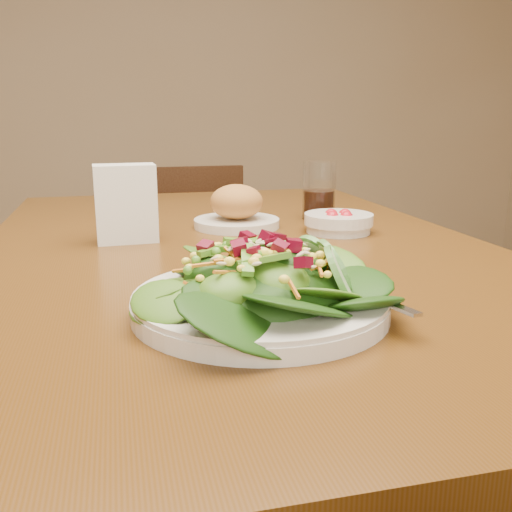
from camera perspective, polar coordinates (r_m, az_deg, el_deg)
name	(u,v)px	position (r m, az deg, el deg)	size (l,w,h in m)	color
dining_table	(238,297)	(1.06, -1.85, -4.13)	(0.90, 1.40, 0.75)	#4F2E13
chair_far	(191,264)	(2.16, -6.55, -0.83)	(0.38, 0.38, 0.80)	#331D0F
salad_plate	(269,286)	(0.67, 1.27, -3.04)	(0.31, 0.30, 0.09)	silver
bread_plate	(237,210)	(1.18, -1.96, 4.64)	(0.18, 0.18, 0.09)	silver
tomato_bowl	(339,222)	(1.14, 8.25, 3.36)	(0.14, 0.14, 0.04)	silver
drinking_glass	(319,195)	(1.28, 6.30, 6.12)	(0.07, 0.07, 0.13)	silver
napkin_holder	(126,201)	(1.07, -12.90, 5.35)	(0.11, 0.06, 0.14)	white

